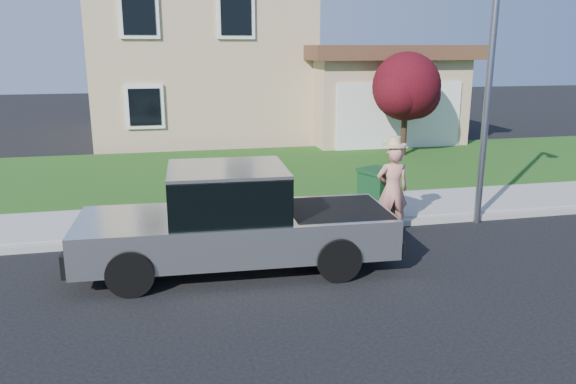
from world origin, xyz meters
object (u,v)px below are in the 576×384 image
(ornamental_tree, at_px, (407,90))
(street_lamp, at_px, (492,62))
(pickup_truck, at_px, (235,222))
(trash_bin, at_px, (378,193))
(woman, at_px, (392,188))

(ornamental_tree, distance_m, street_lamp, 7.24)
(pickup_truck, height_order, trash_bin, pickup_truck)
(trash_bin, bearing_deg, woman, -105.57)
(pickup_truck, bearing_deg, trash_bin, 31.12)
(woman, bearing_deg, street_lamp, -169.96)
(ornamental_tree, relative_size, trash_bin, 3.29)
(ornamental_tree, height_order, trash_bin, ornamental_tree)
(pickup_truck, height_order, ornamental_tree, ornamental_tree)
(trash_bin, bearing_deg, pickup_truck, -174.94)
(pickup_truck, relative_size, street_lamp, 0.92)
(woman, bearing_deg, ornamental_tree, -109.53)
(woman, relative_size, ornamental_tree, 0.57)
(pickup_truck, bearing_deg, woman, 22.46)
(woman, height_order, trash_bin, woman)
(pickup_truck, height_order, street_lamp, street_lamp)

